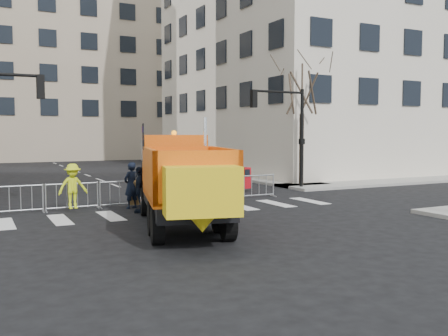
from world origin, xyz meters
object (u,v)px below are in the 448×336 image
plow_truck (182,178)px  newspaper_box (245,178)px  worker (73,186)px  cop_a (131,185)px  cop_c (140,189)px  cop_b (191,182)px

plow_truck → newspaper_box: plow_truck is taller
worker → newspaper_box: size_ratio=1.57×
cop_a → worker: worker is taller
cop_a → newspaper_box: cop_a is taller
worker → newspaper_box: bearing=11.3°
plow_truck → cop_c: plow_truck is taller
cop_a → newspaper_box: (7.09, 3.19, -0.24)m
cop_a → cop_c: (0.00, -1.21, -0.05)m
cop_c → cop_b: bearing=139.6°
cop_c → newspaper_box: cop_c is taller
newspaper_box → cop_a: bearing=-167.9°
plow_truck → cop_a: plow_truck is taller
cop_a → worker: bearing=-28.2°
worker → newspaper_box: (9.38, 3.21, -0.32)m
newspaper_box → cop_c: bearing=-160.4°
plow_truck → worker: (-2.57, 4.82, -0.58)m
cop_c → worker: worker is taller
cop_b → newspaper_box: size_ratio=1.76×
cop_a → newspaper_box: bearing=175.5°
cop_b → newspaper_box: (4.47, 3.19, -0.27)m
cop_b → worker: size_ratio=1.12×
cop_a → cop_b: cop_b is taller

